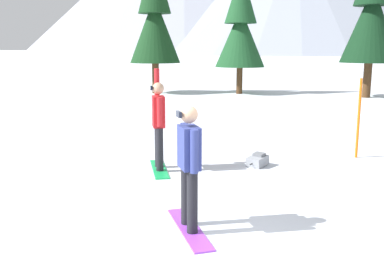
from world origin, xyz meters
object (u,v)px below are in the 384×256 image
at_px(trail_marker_pole, 359,118).
at_px(pine_tree_short, 372,10).
at_px(pine_tree_broad, 240,26).
at_px(backpack_grey, 258,160).
at_px(pine_tree_tall, 155,17).
at_px(snowboarder_midground, 159,122).
at_px(snowboarder_foreground, 189,165).

relative_size(trail_marker_pole, pine_tree_short, 0.23).
bearing_deg(pine_tree_broad, backpack_grey, -73.24).
bearing_deg(pine_tree_tall, backpack_grey, -56.02).
height_order(snowboarder_midground, pine_tree_broad, pine_tree_broad).
height_order(trail_marker_pole, pine_tree_short, pine_tree_short).
bearing_deg(pine_tree_tall, pine_tree_broad, 16.80).
xyz_separation_m(snowboarder_midground, pine_tree_broad, (-2.52, 15.60, 2.67)).
height_order(snowboarder_midground, pine_tree_tall, pine_tree_tall).
height_order(pine_tree_broad, pine_tree_tall, pine_tree_tall).
bearing_deg(pine_tree_short, trail_marker_pole, -91.07).
distance_m(backpack_grey, trail_marker_pole, 2.65).
xyz_separation_m(pine_tree_broad, pine_tree_tall, (-4.52, -1.36, 0.52)).
bearing_deg(trail_marker_pole, pine_tree_tall, 133.09).
height_order(snowboarder_midground, pine_tree_short, pine_tree_short).
bearing_deg(trail_marker_pole, pine_tree_short, 88.93).
xyz_separation_m(pine_tree_tall, pine_tree_short, (11.13, 1.94, 0.21)).
height_order(snowboarder_foreground, trail_marker_pole, trail_marker_pole).
xyz_separation_m(trail_marker_pole, pine_tree_short, (0.25, 13.57, 3.49)).
distance_m(pine_tree_tall, pine_tree_short, 11.30).
bearing_deg(backpack_grey, pine_tree_short, 81.65).
xyz_separation_m(snowboarder_foreground, pine_tree_tall, (-8.76, 16.85, 3.27)).
height_order(snowboarder_midground, backpack_grey, snowboarder_midground).
relative_size(snowboarder_midground, pine_tree_tall, 0.27).
height_order(snowboarder_foreground, pine_tree_tall, pine_tree_tall).
bearing_deg(pine_tree_broad, snowboarder_midground, -80.81).
distance_m(snowboarder_foreground, pine_tree_tall, 19.27).
height_order(snowboarder_foreground, pine_tree_short, pine_tree_short).
bearing_deg(pine_tree_short, snowboarder_midground, -104.19).
height_order(pine_tree_tall, pine_tree_short, pine_tree_short).
height_order(snowboarder_midground, trail_marker_pole, snowboarder_midground).
relative_size(snowboarder_foreground, snowboarder_midground, 0.84).
height_order(backpack_grey, pine_tree_short, pine_tree_short).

